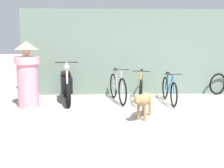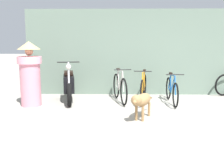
{
  "view_description": "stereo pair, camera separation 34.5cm",
  "coord_description": "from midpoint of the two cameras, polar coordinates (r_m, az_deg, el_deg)",
  "views": [
    {
      "loc": [
        -1.09,
        -5.0,
        1.64
      ],
      "look_at": [
        -0.85,
        1.08,
        0.65
      ],
      "focal_mm": 42.0,
      "sensor_mm": 36.0,
      "label": 1
    },
    {
      "loc": [
        -0.74,
        -5.0,
        1.64
      ],
      "look_at": [
        -0.85,
        1.08,
        0.65
      ],
      "focal_mm": 42.0,
      "sensor_mm": 36.0,
      "label": 2
    }
  ],
  "objects": [
    {
      "name": "bicycle_1",
      "position": [
        7.28,
        5.02,
        -0.86
      ],
      "size": [
        0.47,
        1.75,
        0.89
      ],
      "rotation": [
        0.0,
        0.0,
        -1.74
      ],
      "color": "black",
      "rests_on": "ground"
    },
    {
      "name": "motorcycle",
      "position": [
        7.3,
        -11.24,
        -0.36
      ],
      "size": [
        0.59,
        1.89,
        1.13
      ],
      "rotation": [
        0.0,
        0.0,
        -1.38
      ],
      "color": "black",
      "rests_on": "ground"
    },
    {
      "name": "bicycle_2",
      "position": [
        7.24,
        11.01,
        -1.25
      ],
      "size": [
        0.46,
        1.63,
        0.83
      ],
      "rotation": [
        0.0,
        0.0,
        -1.59
      ],
      "color": "black",
      "rests_on": "ground"
    },
    {
      "name": "spare_tire_left",
      "position": [
        8.71,
        21.0,
        0.01
      ],
      "size": [
        0.64,
        0.29,
        0.67
      ],
      "rotation": [
        0.0,
        0.0,
        0.37
      ],
      "color": "black",
      "rests_on": "ground"
    },
    {
      "name": "ground_plane",
      "position": [
        5.34,
        7.85,
        -8.73
      ],
      "size": [
        60.0,
        60.0,
        0.0
      ],
      "primitive_type": "plane",
      "color": "#9E998E"
    },
    {
      "name": "shop_wall_back",
      "position": [
        8.21,
        4.23,
        6.87
      ],
      "size": [
        7.04,
        0.2,
        2.61
      ],
      "color": "slate",
      "rests_on": "ground"
    },
    {
      "name": "person_in_robes",
      "position": [
        6.93,
        -19.29,
        2.18
      ],
      "size": [
        0.61,
        0.61,
        1.65
      ],
      "rotation": [
        0.0,
        0.0,
        3.12
      ],
      "color": "pink",
      "rests_on": "ground"
    },
    {
      "name": "stray_dog",
      "position": [
        5.61,
        5.12,
        -3.53
      ],
      "size": [
        0.59,
        1.1,
        0.59
      ],
      "rotation": [
        0.0,
        0.0,
        4.29
      ],
      "color": "#997247",
      "rests_on": "ground"
    },
    {
      "name": "bicycle_0",
      "position": [
        7.22,
        -0.14,
        -0.8
      ],
      "size": [
        0.49,
        1.65,
        0.93
      ],
      "rotation": [
        0.0,
        0.0,
        -1.37
      ],
      "color": "black",
      "rests_on": "ground"
    }
  ]
}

